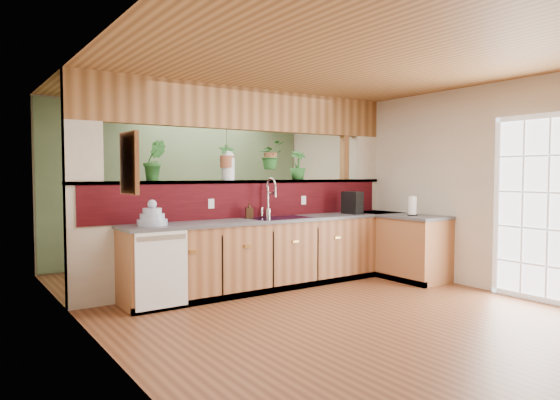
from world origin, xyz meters
TOP-DOWN VIEW (x-y plane):
  - ground at (0.00, 0.00)m, footprint 4.60×7.00m
  - ceiling at (0.00, 0.00)m, footprint 4.60×7.00m
  - wall_back at (0.00, 3.50)m, footprint 4.60×0.02m
  - wall_left at (-2.30, 0.00)m, footprint 0.02×7.00m
  - wall_right at (2.30, 0.00)m, footprint 0.02×7.00m
  - pass_through_partition at (0.03, 1.35)m, footprint 4.60×0.21m
  - pass_through_ledge at (0.00, 1.35)m, footprint 4.60×0.21m
  - header_beam at (0.00, 1.35)m, footprint 4.60×0.15m
  - sage_backwall at (0.00, 3.48)m, footprint 4.55×0.02m
  - countertop at (0.84, 0.87)m, footprint 4.14×1.52m
  - dishwasher at (-1.48, 0.66)m, footprint 0.58×0.03m
  - navy_sink at (0.25, 0.98)m, footprint 0.82×0.50m
  - french_door at (2.27, -1.30)m, footprint 0.06×1.02m
  - framed_print at (-2.27, -0.80)m, footprint 0.04×0.35m
  - faucet at (0.19, 1.13)m, footprint 0.23×0.23m
  - dish_stack at (-1.47, 0.95)m, footprint 0.33×0.33m
  - soap_dispenser at (-0.12, 1.12)m, footprint 0.12×0.12m
  - coffee_maker at (1.47, 0.91)m, footprint 0.17×0.29m
  - paper_towel at (1.93, 0.21)m, footprint 0.13×0.13m
  - glass_jar at (-0.30, 1.35)m, footprint 0.17×0.17m
  - ledge_plant_left at (-1.29, 1.35)m, footprint 0.31×0.27m
  - ledge_plant_right at (0.82, 1.35)m, footprint 0.27×0.27m
  - hanging_plant_a at (-0.32, 1.35)m, footprint 0.24×0.20m
  - hanging_plant_b at (0.35, 1.35)m, footprint 0.40×0.37m
  - shelving_console at (-0.87, 3.25)m, footprint 1.37×0.84m
  - shelf_plant_a at (-1.36, 3.25)m, footprint 0.26×0.23m
  - shelf_plant_b at (-0.58, 3.25)m, footprint 0.29×0.29m
  - floor_plant at (0.55, 2.13)m, footprint 0.80×0.73m

SIDE VIEW (x-z plane):
  - ground at x=0.00m, z-range -0.01..0.01m
  - floor_plant at x=0.55m, z-range 0.00..0.78m
  - countertop at x=0.84m, z-range 0.00..0.90m
  - dishwasher at x=-1.48m, z-range 0.05..0.87m
  - shelving_console at x=-0.87m, z-range 0.05..0.95m
  - navy_sink at x=0.25m, z-range 0.73..0.91m
  - dish_stack at x=-1.47m, z-range 0.85..1.13m
  - soap_dispenser at x=-0.12m, z-range 0.90..1.11m
  - paper_towel at x=1.93m, z-range 0.89..1.17m
  - coffee_maker at x=1.47m, z-range 0.89..1.21m
  - french_door at x=2.27m, z-range -0.03..2.13m
  - shelf_plant_a at x=-1.36m, z-range 0.95..1.37m
  - shelf_plant_b at x=-0.58m, z-range 0.95..1.40m
  - faucet at x=0.19m, z-range 0.92..1.44m
  - pass_through_partition at x=0.03m, z-range -0.11..2.49m
  - wall_back at x=0.00m, z-range 0.00..2.60m
  - wall_left at x=-2.30m, z-range 0.00..2.60m
  - wall_right at x=2.30m, z-range 0.00..2.60m
  - sage_backwall at x=0.00m, z-range 0.02..2.58m
  - pass_through_ledge at x=0.00m, z-range 1.35..1.39m
  - framed_print at x=-2.27m, z-range 1.32..1.78m
  - glass_jar at x=-0.30m, z-range 1.39..1.77m
  - ledge_plant_right at x=0.82m, z-range 1.39..1.80m
  - ledge_plant_left at x=-1.29m, z-range 1.39..1.87m
  - hanging_plant_a at x=-0.32m, z-range 1.54..2.04m
  - hanging_plant_b at x=0.35m, z-range 1.64..2.14m
  - header_beam at x=0.00m, z-range 2.05..2.60m
  - ceiling at x=0.00m, z-range 2.60..2.60m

